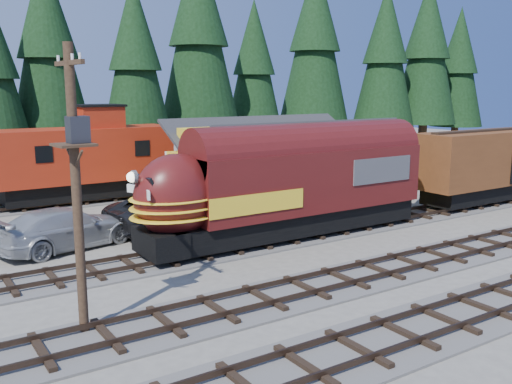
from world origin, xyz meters
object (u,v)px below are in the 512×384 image
depot (280,157)px  locomotive (281,190)px  caboose (85,159)px  pickup_truck_a (177,210)px  pickup_truck_b (67,228)px  boxcar (500,162)px  utility_pole (76,173)px

depot → locomotive: depot is taller
caboose → pickup_truck_a: 9.59m
caboose → pickup_truck_b: size_ratio=1.69×
locomotive → boxcar: size_ratio=1.14×
pickup_truck_a → pickup_truck_b: bearing=89.5°
depot → caboose: 12.06m
depot → utility_pole: (-15.36, -11.64, 1.77)m
utility_pole → pickup_truck_a: (7.69, 9.89, -3.75)m
boxcar → utility_pole: utility_pole is taller
utility_pole → boxcar: bearing=6.5°
utility_pole → pickup_truck_a: bearing=48.1°
depot → boxcar: bearing=-28.0°
depot → locomotive: bearing=-125.3°
boxcar → caboose: (-21.66, 14.00, 0.24)m
utility_pole → pickup_truck_b: utility_pole is taller
locomotive → utility_pole: 12.15m
locomotive → pickup_truck_a: bearing=122.9°
utility_pole → pickup_truck_b: bearing=73.6°
depot → locomotive: 7.98m
pickup_truck_a → utility_pole: bearing=135.8°
depot → boxcar: 13.84m
boxcar → utility_pole: size_ratio=1.59×
locomotive → boxcar: bearing=0.0°
caboose → locomotive: bearing=-70.9°
boxcar → caboose: size_ratio=1.23×
pickup_truck_a → pickup_truck_b: pickup_truck_a is taller
depot → caboose: size_ratio=1.19×
pickup_truck_b → depot: bearing=-94.2°
pickup_truck_a → pickup_truck_b: (-5.65, -0.58, -0.06)m
depot → caboose: (-9.44, 7.50, -0.21)m
depot → utility_pole: utility_pole is taller
depot → utility_pole: size_ratio=1.54×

